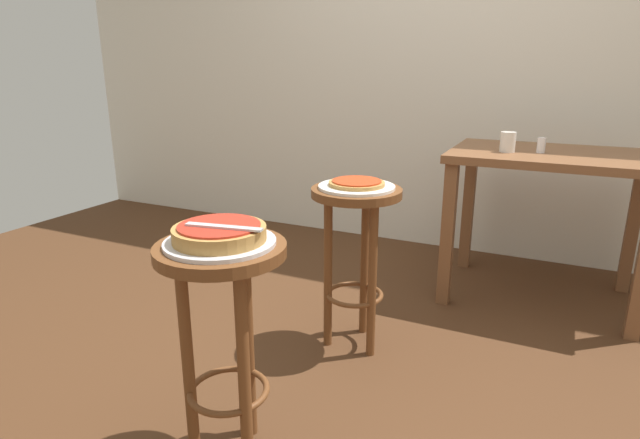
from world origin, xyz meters
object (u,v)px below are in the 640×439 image
stool_foreground (224,306)px  pizza_foreground (219,233)px  condiment_shaker (541,145)px  pizza_middle (357,183)px  cup_near_edge (508,142)px  dining_table (549,179)px  pizza_server_knife (224,227)px  serving_plate_foreground (220,242)px  serving_plate_middle (357,187)px  stool_middle (356,232)px

stool_foreground → pizza_foreground: (0.00, -0.00, 0.22)m
condiment_shaker → pizza_middle: bearing=-127.9°
stool_foreground → pizza_foreground: 0.22m
pizza_middle → cup_near_edge: size_ratio=2.32×
pizza_foreground → dining_table: 1.84m
pizza_server_knife → pizza_middle: bearing=75.6°
serving_plate_foreground → condiment_shaker: (0.73, 1.62, 0.10)m
serving_plate_middle → cup_near_edge: 0.92m
pizza_foreground → cup_near_edge: size_ratio=2.64×
dining_table → stool_middle: bearing=-128.6°
pizza_middle → condiment_shaker: (0.64, 0.82, 0.08)m
serving_plate_foreground → stool_middle: 0.83m
serving_plate_middle → cup_near_edge: (0.49, 0.77, 0.11)m
dining_table → pizza_server_knife: dining_table is taller
stool_middle → pizza_server_knife: pizza_server_knife is taller
pizza_foreground → cup_near_edge: 1.68m
serving_plate_foreground → pizza_middle: (0.09, 0.80, 0.02)m
stool_foreground → pizza_server_knife: bearing=-33.7°
stool_middle → dining_table: dining_table is taller
pizza_middle → dining_table: 1.11m
stool_foreground → pizza_middle: bearing=83.7°
serving_plate_foreground → pizza_server_knife: (0.03, -0.02, 0.06)m
pizza_foreground → pizza_server_knife: 0.04m
serving_plate_middle → cup_near_edge: size_ratio=3.18×
stool_middle → stool_foreground: bearing=-96.3°
serving_plate_foreground → dining_table: dining_table is taller
pizza_middle → pizza_foreground: bearing=-96.3°
serving_plate_middle → dining_table: dining_table is taller
stool_middle → cup_near_edge: (0.49, 0.77, 0.31)m
serving_plate_middle → pizza_server_knife: pizza_server_knife is taller
pizza_middle → stool_middle: bearing=-90.0°
serving_plate_foreground → condiment_shaker: 1.78m
pizza_server_knife → dining_table: bearing=55.8°
pizza_foreground → stool_middle: 0.84m
dining_table → condiment_shaker: size_ratio=12.79×
cup_near_edge → condiment_shaker: cup_near_edge is taller
serving_plate_middle → condiment_shaker: bearing=52.1°
pizza_foreground → stool_middle: (0.09, 0.80, -0.22)m
stool_foreground → stool_middle: size_ratio=1.00×
serving_plate_middle → stool_foreground: bearing=-96.3°
dining_table → stool_foreground: bearing=-115.0°
serving_plate_foreground → stool_middle: bearing=83.7°
stool_middle → serving_plate_foreground: bearing=-96.3°
cup_near_edge → serving_plate_middle: bearing=-122.2°
stool_foreground → serving_plate_middle: 0.83m
dining_table → pizza_server_knife: size_ratio=4.32×
cup_near_edge → pizza_server_knife: bearing=-108.9°
serving_plate_foreground → stool_foreground: bearing=90.0°
stool_middle → pizza_foreground: bearing=-96.3°
serving_plate_foreground → dining_table: bearing=65.0°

